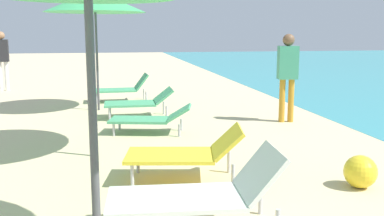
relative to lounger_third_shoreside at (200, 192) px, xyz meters
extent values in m
cylinder|color=#4C4C51|center=(-0.84, -1.00, 0.85)|extent=(0.05, 0.05, 2.39)
cube|color=white|center=(-0.22, 0.02, -0.06)|extent=(1.20, 0.72, 0.04)
cube|color=white|center=(0.51, -0.04, 0.16)|extent=(0.39, 0.66, 0.41)
cylinder|color=#B2B2B7|center=(-0.67, 0.32, -0.21)|extent=(0.04, 0.04, 0.27)
cylinder|color=#B2B2B7|center=(0.62, 0.23, -0.21)|extent=(0.04, 0.04, 0.27)
cylinder|color=olive|center=(-0.96, 2.53, 0.71)|extent=(0.05, 0.05, 2.11)
cube|color=#4CA572|center=(-0.26, 3.83, -0.12)|extent=(1.08, 0.76, 0.04)
cube|color=#4CA572|center=(0.39, 3.68, 0.01)|extent=(0.50, 0.62, 0.25)
cylinder|color=#B2B2B7|center=(-0.70, 3.70, -0.24)|extent=(0.04, 0.04, 0.21)
cylinder|color=#B2B2B7|center=(-0.59, 4.14, -0.24)|extent=(0.04, 0.04, 0.21)
cylinder|color=#B2B2B7|center=(0.35, 3.45, -0.24)|extent=(0.04, 0.04, 0.21)
cylinder|color=#B2B2B7|center=(0.46, 3.89, -0.24)|extent=(0.04, 0.04, 0.21)
cube|color=yellow|center=(-0.08, 1.35, -0.05)|extent=(1.10, 0.81, 0.04)
cube|color=yellow|center=(0.56, 1.23, 0.12)|extent=(0.45, 0.69, 0.33)
cylinder|color=#B2B2B7|center=(-0.53, 1.15, -0.21)|extent=(0.04, 0.04, 0.27)
cylinder|color=#B2B2B7|center=(-0.43, 1.69, -0.21)|extent=(0.04, 0.04, 0.27)
cylinder|color=#B2B2B7|center=(0.56, 0.96, -0.21)|extent=(0.04, 0.04, 0.27)
cylinder|color=#B2B2B7|center=(0.66, 1.49, -0.21)|extent=(0.04, 0.04, 0.27)
cylinder|color=#4C4C51|center=(-0.99, 6.22, 0.70)|extent=(0.05, 0.05, 2.09)
cone|color=#3FB266|center=(-0.99, 6.22, 1.97)|extent=(2.12, 2.12, 0.45)
cube|color=#4CA572|center=(-0.64, 7.31, -0.06)|extent=(1.07, 0.66, 0.04)
cube|color=#4CA572|center=(0.02, 7.33, 0.14)|extent=(0.32, 0.64, 0.38)
cylinder|color=#B2B2B7|center=(-1.06, 7.03, -0.21)|extent=(0.04, 0.04, 0.27)
cylinder|color=#B2B2B7|center=(-1.07, 7.56, -0.21)|extent=(0.04, 0.04, 0.27)
cylinder|color=#B2B2B7|center=(0.11, 7.06, -0.21)|extent=(0.04, 0.04, 0.27)
cylinder|color=#B2B2B7|center=(0.10, 7.59, -0.21)|extent=(0.04, 0.04, 0.27)
cube|color=#4CA572|center=(-0.36, 5.21, -0.06)|extent=(1.01, 0.69, 0.04)
cube|color=#4CA572|center=(0.31, 5.19, 0.09)|extent=(0.37, 0.67, 0.29)
cylinder|color=#B2B2B7|center=(-0.76, 4.93, -0.21)|extent=(0.04, 0.04, 0.26)
cylinder|color=#B2B2B7|center=(-0.75, 5.50, -0.21)|extent=(0.04, 0.04, 0.26)
cylinder|color=#B2B2B7|center=(0.33, 4.91, -0.21)|extent=(0.04, 0.04, 0.26)
cylinder|color=#B2B2B7|center=(0.34, 5.48, -0.21)|extent=(0.04, 0.04, 0.26)
cylinder|color=silver|center=(-3.82, 9.96, 0.07)|extent=(0.11, 0.11, 0.83)
cylinder|color=silver|center=(-3.65, 9.98, 0.07)|extent=(0.11, 0.11, 0.83)
cube|color=#262628|center=(-3.74, 9.97, 0.80)|extent=(0.38, 0.25, 0.63)
sphere|color=#9E704C|center=(-3.74, 9.97, 1.23)|extent=(0.23, 0.23, 0.23)
cylinder|color=orange|center=(2.44, 4.29, 0.06)|extent=(0.11, 0.11, 0.82)
cylinder|color=orange|center=(2.61, 4.27, 0.06)|extent=(0.11, 0.11, 0.82)
cube|color=#3F9972|center=(2.53, 4.28, 0.78)|extent=(0.39, 0.27, 0.61)
sphere|color=brown|center=(2.53, 4.28, 1.19)|extent=(0.22, 0.22, 0.22)
sphere|color=yellow|center=(1.94, 0.72, -0.16)|extent=(0.36, 0.36, 0.36)
camera|label=1|loc=(-0.73, -3.58, 1.36)|focal=41.87mm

